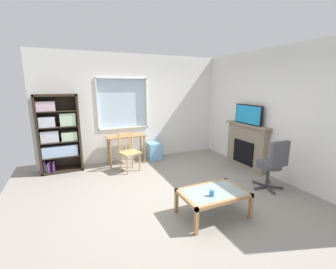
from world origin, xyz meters
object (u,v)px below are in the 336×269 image
wooden_chair (129,152)px  tv (248,115)px  coffee_table (213,195)px  sippy_cup (212,193)px  desk_under_window (126,141)px  office_chair (273,163)px  bookshelf (58,134)px  plastic_drawer_unit (154,151)px  fireplace (246,146)px

wooden_chair → tv: 2.97m
coffee_table → sippy_cup: bearing=-134.1°
desk_under_window → sippy_cup: (0.53, -3.02, -0.16)m
office_chair → sippy_cup: (-1.66, -0.39, -0.10)m
desk_under_window → office_chair: (2.19, -2.63, -0.06)m
bookshelf → wooden_chair: (1.48, -0.62, -0.44)m
desk_under_window → office_chair: size_ratio=0.97×
bookshelf → plastic_drawer_unit: size_ratio=3.91×
fireplace → sippy_cup: (-2.12, -1.57, -0.09)m
bookshelf → tv: (4.17, -1.56, 0.41)m
tv → fireplace: bearing=0.0°
office_chair → desk_under_window: bearing=129.7°
office_chair → wooden_chair: bearing=136.7°
tv → sippy_cup: bearing=-143.1°
plastic_drawer_unit → fireplace: 2.42m
wooden_chair → coffee_table: size_ratio=0.89×
coffee_table → sippy_cup: size_ratio=11.20×
fireplace → plastic_drawer_unit: bearing=141.3°
sippy_cup → tv: bearing=36.9°
tv → desk_under_window: bearing=151.1°
desk_under_window → bookshelf: bearing=176.0°
plastic_drawer_unit → bookshelf: bearing=178.6°
sippy_cup → wooden_chair: bearing=103.4°
office_chair → sippy_cup: 1.70m
wooden_chair → sippy_cup: bearing=-76.6°
plastic_drawer_unit → tv: bearing=-39.0°
tv → coffee_table: bearing=-143.7°
office_chair → coffee_table: (-1.55, -0.28, -0.20)m
bookshelf → office_chair: bearing=-36.3°
coffee_table → bookshelf: bearing=125.7°
fireplace → tv: size_ratio=1.56×
wooden_chair → coffee_table: bearing=-73.8°
bookshelf → sippy_cup: bookshelf is taller
office_chair → fireplace: bearing=68.8°
desk_under_window → sippy_cup: desk_under_window is taller
fireplace → office_chair: (-0.46, -1.18, 0.01)m
bookshelf → office_chair: size_ratio=1.81×
sippy_cup → fireplace: bearing=36.7°
plastic_drawer_unit → desk_under_window: bearing=-176.3°
fireplace → coffee_table: 2.50m
plastic_drawer_unit → sippy_cup: 3.09m
plastic_drawer_unit → office_chair: size_ratio=0.46×
plastic_drawer_unit → office_chair: office_chair is taller
tv → coffee_table: tv is taller
desk_under_window → coffee_table: bearing=-77.7°
desk_under_window → sippy_cup: bearing=-80.1°
plastic_drawer_unit → sippy_cup: bearing=-94.5°
bookshelf → office_chair: 4.64m
fireplace → coffee_table: size_ratio=1.29×
wooden_chair → fireplace: 2.87m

